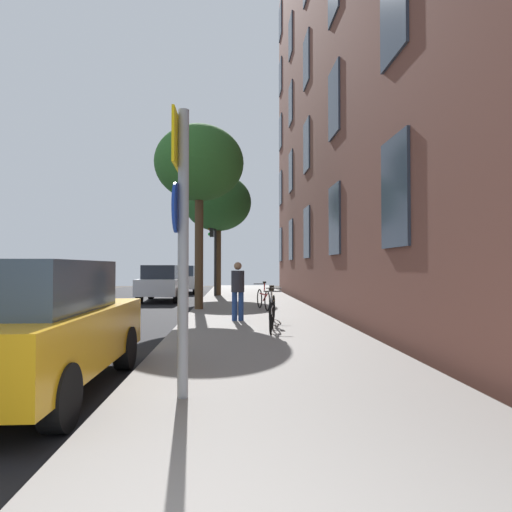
{
  "coord_description": "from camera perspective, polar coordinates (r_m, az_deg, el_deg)",
  "views": [
    {
      "loc": [
        0.36,
        -1.27,
        1.55
      ],
      "look_at": [
        1.1,
        12.68,
        1.89
      ],
      "focal_mm": 31.51,
      "sensor_mm": 36.0,
      "label": 1
    }
  ],
  "objects": [
    {
      "name": "sign_post",
      "position": [
        5.05,
        -9.49,
        3.56
      ],
      "size": [
        0.16,
        0.6,
        3.19
      ],
      "color": "gray",
      "rests_on": "sidewalk"
    },
    {
      "name": "bicycle_0",
      "position": [
        10.09,
        1.99,
        -7.39
      ],
      "size": [
        0.42,
        1.63,
        0.97
      ],
      "color": "black",
      "rests_on": "sidewalk"
    },
    {
      "name": "traffic_light",
      "position": [
        22.5,
        -5.44,
        1.54
      ],
      "size": [
        0.43,
        0.24,
        3.78
      ],
      "color": "black",
      "rests_on": "sidewalk"
    },
    {
      "name": "bicycle_2",
      "position": [
        15.15,
        0.94,
        -5.41
      ],
      "size": [
        0.47,
        1.72,
        0.95
      ],
      "color": "black",
      "rests_on": "sidewalk"
    },
    {
      "name": "car_2",
      "position": [
        26.95,
        -9.19,
        -2.9
      ],
      "size": [
        1.87,
        4.22,
        1.62
      ],
      "color": "#B7B7BC",
      "rests_on": "road_asphalt"
    },
    {
      "name": "pedestrian_0",
      "position": [
        12.04,
        -2.33,
        -3.97
      ],
      "size": [
        0.41,
        0.41,
        1.56
      ],
      "color": "navy",
      "rests_on": "sidewalk"
    },
    {
      "name": "tree_far",
      "position": [
        23.12,
        -4.89,
        6.69
      ],
      "size": [
        3.42,
        3.42,
        6.18
      ],
      "color": "#4C3823",
      "rests_on": "sidewalk"
    },
    {
      "name": "bicycle_1",
      "position": [
        11.69,
        2.06,
        -6.58
      ],
      "size": [
        0.46,
        1.74,
        0.97
      ],
      "color": "black",
      "rests_on": "sidewalk"
    },
    {
      "name": "ground_plane",
      "position": [
        16.58,
        -12.7,
        -6.74
      ],
      "size": [
        41.8,
        41.8,
        0.0
      ],
      "primitive_type": "plane",
      "color": "#332D28"
    },
    {
      "name": "sidewalk",
      "position": [
        16.35,
        -0.44,
        -6.64
      ],
      "size": [
        4.2,
        38.0,
        0.12
      ],
      "primitive_type": "cube",
      "color": "gray",
      "rests_on": "ground"
    },
    {
      "name": "car_0",
      "position": [
        6.08,
        -26.59,
        -7.98
      ],
      "size": [
        1.82,
        4.01,
        1.62
      ],
      "color": "orange",
      "rests_on": "road_asphalt"
    },
    {
      "name": "car_1",
      "position": [
        20.79,
        -11.74,
        -3.33
      ],
      "size": [
        1.81,
        4.26,
        1.62
      ],
      "color": "silver",
      "rests_on": "road_asphalt"
    },
    {
      "name": "road_asphalt",
      "position": [
        17.05,
        -19.72,
        -6.53
      ],
      "size": [
        7.0,
        38.0,
        0.01
      ],
      "primitive_type": "cube",
      "color": "black",
      "rests_on": "ground"
    },
    {
      "name": "tree_near",
      "position": [
        15.86,
        -7.22,
        11.49
      ],
      "size": [
        3.06,
        3.06,
        6.31
      ],
      "color": "#4C3823",
      "rests_on": "sidewalk"
    },
    {
      "name": "building_facade",
      "position": [
        17.95,
        8.8,
        24.76
      ],
      "size": [
        0.56,
        27.0,
        18.9
      ],
      "color": "brown",
      "rests_on": "ground"
    }
  ]
}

